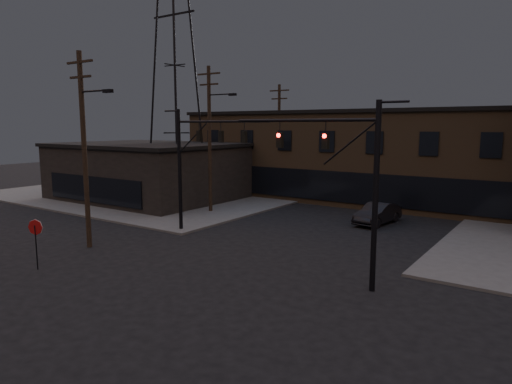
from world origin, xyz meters
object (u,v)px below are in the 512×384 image
(traffic_signal_far, at_px, (194,156))
(stop_sign, at_px, (35,232))
(car_crossing, at_px, (378,213))
(traffic_signal_near, at_px, (350,174))

(traffic_signal_far, xyz_separation_m, stop_sign, (-1.28, -9.99, -3.17))
(traffic_signal_far, xyz_separation_m, car_crossing, (8.75, 9.54, -4.26))
(traffic_signal_near, bearing_deg, stop_sign, -154.10)
(car_crossing, bearing_deg, traffic_signal_far, -125.08)
(stop_sign, distance_m, car_crossing, 21.98)
(traffic_signal_near, xyz_separation_m, car_crossing, (-3.32, 13.04, -4.18))
(stop_sign, bearing_deg, car_crossing, 62.80)
(traffic_signal_near, distance_m, car_crossing, 14.09)
(traffic_signal_near, height_order, stop_sign, traffic_signal_near)
(stop_sign, bearing_deg, traffic_signal_far, 82.68)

